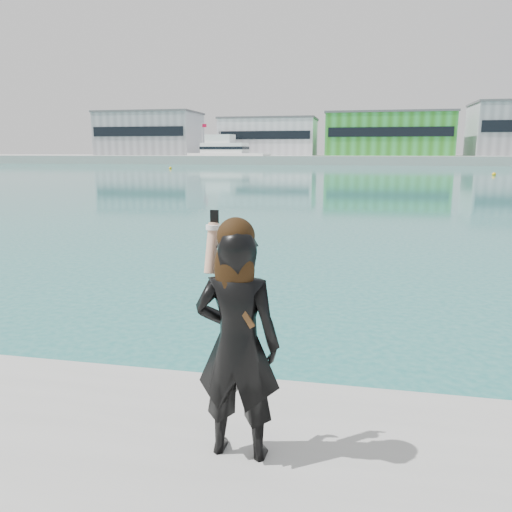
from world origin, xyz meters
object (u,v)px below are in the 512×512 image
at_px(buoy_far, 170,169).
at_px(woman, 237,338).
at_px(buoy_near, 494,175).
at_px(motor_yacht, 226,153).

bearing_deg(buoy_far, woman, -68.74).
relative_size(buoy_near, buoy_far, 1.00).
height_order(motor_yacht, buoy_far, motor_yacht).
height_order(buoy_near, woman, woman).
bearing_deg(buoy_far, buoy_near, -15.97).
bearing_deg(buoy_near, motor_yacht, 134.92).
height_order(motor_yacht, woman, motor_yacht).
height_order(buoy_far, woman, woman).
bearing_deg(buoy_far, motor_yacht, 87.98).
relative_size(buoy_far, woman, 0.27).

